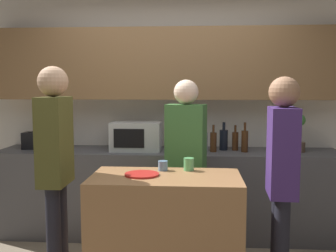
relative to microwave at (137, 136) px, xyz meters
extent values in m
cube|color=silver|center=(0.34, 0.33, 0.29)|extent=(6.40, 0.08, 2.70)
cube|color=olive|center=(0.34, 0.13, 0.76)|extent=(3.74, 0.32, 0.75)
cube|color=#4C4C51|center=(0.34, -0.02, -0.61)|extent=(3.60, 0.62, 0.91)
cube|color=#996B42|center=(0.40, -1.22, -0.60)|extent=(1.13, 0.61, 0.92)
cube|color=#B7BABC|center=(0.00, 0.00, 0.00)|extent=(0.52, 0.38, 0.30)
cube|color=black|center=(-0.05, -0.19, 0.00)|extent=(0.31, 0.01, 0.19)
cube|color=black|center=(-1.10, 0.00, -0.06)|extent=(0.26, 0.16, 0.18)
cube|color=black|center=(-1.15, 0.00, 0.03)|extent=(0.02, 0.11, 0.01)
cube|color=black|center=(-1.05, 0.00, 0.03)|extent=(0.02, 0.11, 0.01)
cylinder|color=brown|center=(1.69, 0.00, -0.10)|extent=(0.14, 0.14, 0.10)
cylinder|color=#38662D|center=(1.69, 0.00, 0.04)|extent=(0.01, 0.01, 0.18)
sphere|color=#3D7A38|center=(1.69, 0.00, 0.18)|extent=(0.13, 0.13, 0.13)
cylinder|color=silver|center=(0.72, 0.00, -0.06)|extent=(0.07, 0.07, 0.19)
cylinder|color=silver|center=(0.72, 0.00, 0.08)|extent=(0.02, 0.02, 0.07)
cylinder|color=#472814|center=(0.81, -0.06, -0.05)|extent=(0.07, 0.07, 0.20)
cylinder|color=#472814|center=(0.81, -0.06, 0.09)|extent=(0.02, 0.02, 0.08)
cylinder|color=black|center=(0.92, 0.07, -0.04)|extent=(0.09, 0.09, 0.21)
cylinder|color=black|center=(0.92, 0.07, 0.11)|extent=(0.03, 0.03, 0.08)
cylinder|color=#472814|center=(1.05, 0.06, -0.05)|extent=(0.07, 0.07, 0.19)
cylinder|color=#472814|center=(1.05, 0.06, 0.08)|extent=(0.02, 0.02, 0.07)
cylinder|color=#472814|center=(1.13, -0.05, -0.04)|extent=(0.07, 0.07, 0.22)
cylinder|color=#472814|center=(1.13, -0.05, 0.11)|extent=(0.02, 0.02, 0.09)
cylinder|color=red|center=(0.22, -1.22, -0.13)|extent=(0.26, 0.26, 0.01)
cylinder|color=#658BAD|center=(0.37, -1.03, -0.10)|extent=(0.08, 0.08, 0.08)
cylinder|color=#5EB86A|center=(0.57, -1.02, -0.09)|extent=(0.08, 0.08, 0.10)
cylinder|color=black|center=(0.62, -0.67, -0.66)|extent=(0.11, 0.11, 0.80)
cylinder|color=black|center=(0.46, -0.64, -0.66)|extent=(0.11, 0.11, 0.80)
cube|color=#3B6F36|center=(0.54, -0.65, 0.05)|extent=(0.38, 0.26, 0.63)
sphere|color=beige|center=(0.54, -0.65, 0.48)|extent=(0.22, 0.22, 0.22)
cylinder|color=black|center=(-0.44, -1.14, -0.64)|extent=(0.11, 0.11, 0.84)
cylinder|color=black|center=(-0.44, -1.30, -0.64)|extent=(0.11, 0.11, 0.84)
cube|color=#4E4D22|center=(-0.44, -1.22, 0.12)|extent=(0.19, 0.34, 0.67)
sphere|color=tan|center=(-0.44, -1.22, 0.56)|extent=(0.23, 0.23, 0.23)
cylinder|color=black|center=(1.25, -1.19, -0.66)|extent=(0.11, 0.11, 0.81)
cube|color=#3F2667|center=(1.25, -1.27, 0.06)|extent=(0.21, 0.35, 0.64)
sphere|color=#9E7051|center=(1.25, -1.27, 0.49)|extent=(0.22, 0.22, 0.22)
camera|label=1|loc=(0.62, -4.10, 0.53)|focal=42.00mm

